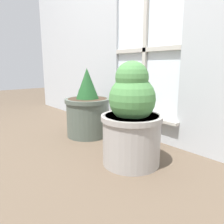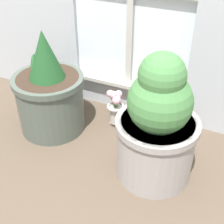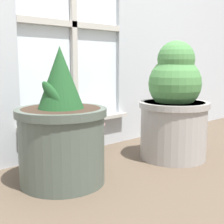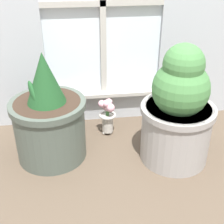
{
  "view_description": "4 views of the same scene",
  "coord_description": "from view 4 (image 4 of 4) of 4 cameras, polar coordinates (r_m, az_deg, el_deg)",
  "views": [
    {
      "loc": [
        1.32,
        -0.85,
        0.64
      ],
      "look_at": [
        0.01,
        0.23,
        0.28
      ],
      "focal_mm": 35.0,
      "sensor_mm": 36.0,
      "label": 1
    },
    {
      "loc": [
        0.64,
        -1.03,
        1.2
      ],
      "look_at": [
        0.05,
        0.25,
        0.22
      ],
      "focal_mm": 50.0,
      "sensor_mm": 36.0,
      "label": 2
    },
    {
      "loc": [
        -1.11,
        -0.95,
        0.55
      ],
      "look_at": [
        0.0,
        0.27,
        0.29
      ],
      "focal_mm": 50.0,
      "sensor_mm": 36.0,
      "label": 3
    },
    {
      "loc": [
        -0.2,
        -1.26,
        1.13
      ],
      "look_at": [
        0.0,
        0.24,
        0.26
      ],
      "focal_mm": 50.0,
      "sensor_mm": 36.0,
      "label": 4
    }
  ],
  "objects": [
    {
      "name": "flower_vase",
      "position": [
        1.95,
        -0.92,
        -0.28
      ],
      "size": [
        0.11,
        0.11,
        0.25
      ],
      "color": "#BCB7AD",
      "rests_on": "ground_plane"
    },
    {
      "name": "potted_plant_left",
      "position": [
        1.75,
        -11.44,
        -1.26
      ],
      "size": [
        0.41,
        0.41,
        0.62
      ],
      "color": "#4C564C",
      "rests_on": "ground_plane"
    },
    {
      "name": "potted_plant_right",
      "position": [
        1.7,
        11.95,
        0.03
      ],
      "size": [
        0.4,
        0.4,
        0.68
      ],
      "color": "#9E9993",
      "rests_on": "ground_plane"
    },
    {
      "name": "ground_plane",
      "position": [
        1.71,
        0.92,
        -11.54
      ],
      "size": [
        10.0,
        10.0,
        0.0
      ],
      "primitive_type": "plane",
      "color": "brown"
    }
  ]
}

